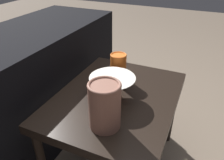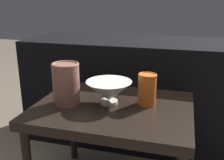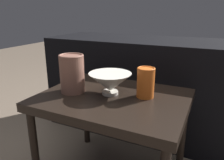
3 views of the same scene
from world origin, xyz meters
name	(u,v)px [view 3 (image 3 of 3)]	position (x,y,z in m)	size (l,w,h in m)	color
table	(113,106)	(0.00, 0.00, 0.41)	(0.67, 0.52, 0.46)	black
couch_backdrop	(148,86)	(0.00, 0.58, 0.33)	(1.39, 0.50, 0.65)	black
bowl	(110,82)	(-0.02, 0.01, 0.52)	(0.20, 0.20, 0.10)	silver
vase_textured_left	(72,73)	(-0.20, -0.04, 0.55)	(0.12, 0.12, 0.18)	brown
vase_colorful_right	(146,82)	(0.14, 0.05, 0.53)	(0.08, 0.08, 0.14)	orange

